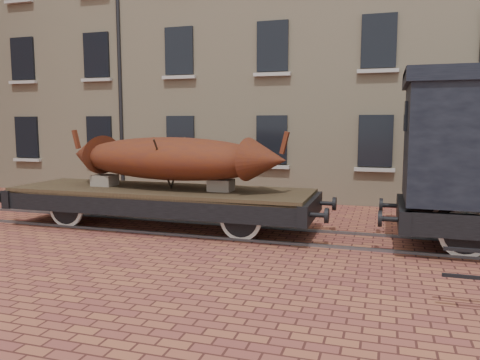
% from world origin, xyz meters
% --- Properties ---
extents(ground, '(90.00, 90.00, 0.00)m').
position_xyz_m(ground, '(0.00, 0.00, 0.00)').
color(ground, brown).
extents(warehouse_cream, '(40.00, 10.19, 14.00)m').
position_xyz_m(warehouse_cream, '(3.00, 9.99, 7.00)').
color(warehouse_cream, '#C8B28D').
rests_on(warehouse_cream, ground).
extents(rail_track, '(30.00, 1.52, 0.06)m').
position_xyz_m(rail_track, '(0.00, 0.00, 0.03)').
color(rail_track, '#59595E').
rests_on(rail_track, ground).
extents(flatcar_wagon, '(9.02, 2.45, 1.36)m').
position_xyz_m(flatcar_wagon, '(-4.33, -0.00, 0.85)').
color(flatcar_wagon, '#433820').
rests_on(flatcar_wagon, ground).
extents(iron_boat, '(6.40, 2.24, 1.54)m').
position_xyz_m(iron_boat, '(-4.02, -0.00, 1.86)').
color(iron_boat, '#57220D').
rests_on(iron_boat, flatcar_wagon).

